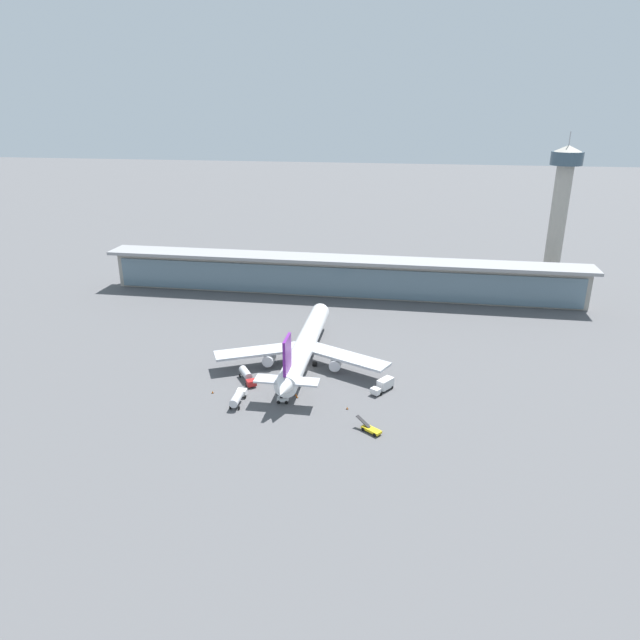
# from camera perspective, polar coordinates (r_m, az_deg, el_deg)

# --- Properties ---
(ground_plane) EXTENTS (1200.00, 1200.00, 0.00)m
(ground_plane) POSITION_cam_1_polar(r_m,az_deg,el_deg) (161.84, -1.01, -4.76)
(ground_plane) COLOR #515154
(airliner_on_stand) EXTENTS (49.82, 64.61, 17.24)m
(airliner_on_stand) POSITION_cam_1_polar(r_m,az_deg,el_deg) (162.46, -1.53, -2.56)
(airliner_on_stand) COLOR white
(airliner_on_stand) RESTS_ON ground
(service_truck_near_nose_red) EXTENTS (6.69, 8.38, 2.95)m
(service_truck_near_nose_red) POSITION_cam_1_polar(r_m,az_deg,el_deg) (154.84, -7.28, -5.47)
(service_truck_near_nose_red) COLOR #B21E1E
(service_truck_near_nose_red) RESTS_ON ground
(service_truck_under_wing_white) EXTENTS (5.95, 7.35, 3.10)m
(service_truck_under_wing_white) POSITION_cam_1_polar(r_m,az_deg,el_deg) (149.50, 6.33, -6.44)
(service_truck_under_wing_white) COLOR silver
(service_truck_under_wing_white) RESTS_ON ground
(service_truck_mid_apron_white) EXTENTS (3.00, 1.95, 2.05)m
(service_truck_mid_apron_white) POSITION_cam_1_polar(r_m,az_deg,el_deg) (143.79, -3.74, -7.89)
(service_truck_mid_apron_white) COLOR silver
(service_truck_mid_apron_white) RESTS_ON ground
(service_truck_by_tail_white) EXTENTS (2.63, 8.65, 2.95)m
(service_truck_by_tail_white) POSITION_cam_1_polar(r_m,az_deg,el_deg) (144.09, -8.19, -7.63)
(service_truck_by_tail_white) COLOR silver
(service_truck_by_tail_white) RESTS_ON ground
(service_truck_on_taxiway_yellow) EXTENTS (6.33, 5.04, 2.70)m
(service_truck_on_taxiway_yellow) POSITION_cam_1_polar(r_m,az_deg,el_deg) (132.09, 5.06, -10.76)
(service_truck_on_taxiway_yellow) COLOR yellow
(service_truck_on_taxiway_yellow) RESTS_ON ground
(terminal_building) EXTENTS (183.60, 12.80, 15.20)m
(terminal_building) POSITION_cam_1_polar(r_m,az_deg,el_deg) (220.74, 2.12, 4.45)
(terminal_building) COLOR #9E998E
(terminal_building) RESTS_ON ground
(control_tower) EXTENTS (12.00, 12.00, 59.95)m
(control_tower) POSITION_cam_1_polar(r_m,az_deg,el_deg) (248.75, 22.79, 10.63)
(control_tower) COLOR #9E998E
(control_tower) RESTS_ON ground
(safety_cone_alpha) EXTENTS (0.62, 0.62, 0.70)m
(safety_cone_alpha) POSITION_cam_1_polar(r_m,az_deg,el_deg) (146.05, -2.30, -7.62)
(safety_cone_alpha) COLOR orange
(safety_cone_alpha) RESTS_ON ground
(safety_cone_bravo) EXTENTS (0.62, 0.62, 0.70)m
(safety_cone_bravo) POSITION_cam_1_polar(r_m,az_deg,el_deg) (146.97, -2.42, -7.43)
(safety_cone_bravo) COLOR orange
(safety_cone_bravo) RESTS_ON ground
(safety_cone_charlie) EXTENTS (0.62, 0.62, 0.70)m
(safety_cone_charlie) POSITION_cam_1_polar(r_m,az_deg,el_deg) (150.64, -10.64, -7.06)
(safety_cone_charlie) COLOR orange
(safety_cone_charlie) RESTS_ON ground
(safety_cone_delta) EXTENTS (0.62, 0.62, 0.70)m
(safety_cone_delta) POSITION_cam_1_polar(r_m,az_deg,el_deg) (140.96, 2.72, -8.75)
(safety_cone_delta) COLOR orange
(safety_cone_delta) RESTS_ON ground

